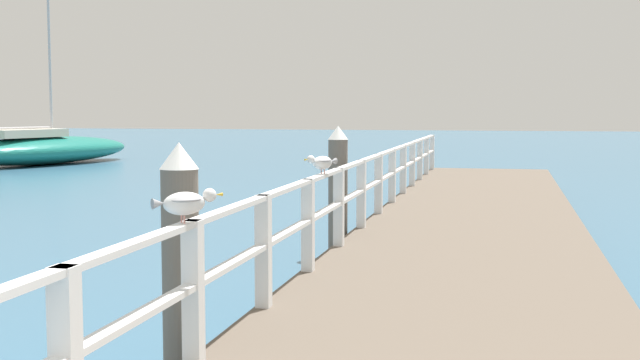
{
  "coord_description": "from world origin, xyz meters",
  "views": [
    {
      "loc": [
        0.48,
        -1.03,
        2.15
      ],
      "look_at": [
        -2.4,
        11.77,
        1.01
      ],
      "focal_mm": 46.71,
      "sensor_mm": 36.0,
      "label": 1
    }
  ],
  "objects_px": {
    "dock_piling_near": "(181,267)",
    "seagull_foreground": "(185,202)",
    "seagull_background": "(322,162)",
    "dock_piling_far": "(338,190)",
    "boat_2": "(43,149)"
  },
  "relations": [
    {
      "from": "dock_piling_near",
      "to": "boat_2",
      "type": "xyz_separation_m",
      "value": [
        -14.96,
        22.9,
        -0.37
      ]
    },
    {
      "from": "dock_piling_near",
      "to": "boat_2",
      "type": "bearing_deg",
      "value": 123.15
    },
    {
      "from": "dock_piling_near",
      "to": "dock_piling_far",
      "type": "relative_size",
      "value": 1.0
    },
    {
      "from": "dock_piling_near",
      "to": "dock_piling_far",
      "type": "distance_m",
      "value": 5.97
    },
    {
      "from": "seagull_foreground",
      "to": "seagull_background",
      "type": "relative_size",
      "value": 0.89
    },
    {
      "from": "dock_piling_near",
      "to": "seagull_background",
      "type": "xyz_separation_m",
      "value": [
        0.38,
        3.2,
        0.6
      ]
    },
    {
      "from": "dock_piling_near",
      "to": "seagull_foreground",
      "type": "bearing_deg",
      "value": -65.48
    },
    {
      "from": "dock_piling_near",
      "to": "seagull_background",
      "type": "height_order",
      "value": "dock_piling_near"
    },
    {
      "from": "dock_piling_near",
      "to": "boat_2",
      "type": "height_order",
      "value": "boat_2"
    },
    {
      "from": "dock_piling_far",
      "to": "seagull_foreground",
      "type": "xyz_separation_m",
      "value": [
        0.39,
        -6.82,
        0.6
      ]
    },
    {
      "from": "seagull_foreground",
      "to": "boat_2",
      "type": "xyz_separation_m",
      "value": [
        -15.34,
        23.74,
        -0.97
      ]
    },
    {
      "from": "seagull_background",
      "to": "dock_piling_far",
      "type": "bearing_deg",
      "value": -49.05
    },
    {
      "from": "seagull_foreground",
      "to": "seagull_background",
      "type": "bearing_deg",
      "value": 136.96
    },
    {
      "from": "dock_piling_far",
      "to": "seagull_foreground",
      "type": "relative_size",
      "value": 5.01
    },
    {
      "from": "dock_piling_near",
      "to": "dock_piling_far",
      "type": "xyz_separation_m",
      "value": [
        0.0,
        5.97,
        0.0
      ]
    }
  ]
}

